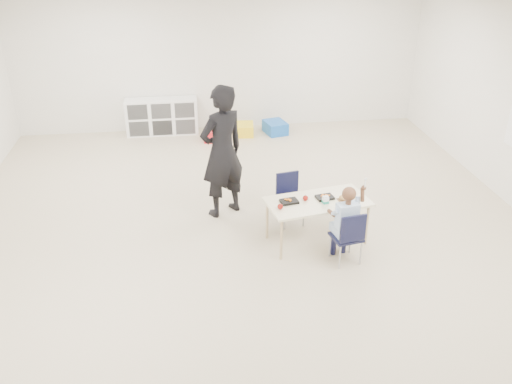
{
  "coord_description": "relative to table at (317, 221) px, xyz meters",
  "views": [
    {
      "loc": [
        -0.73,
        -6.12,
        3.82
      ],
      "look_at": [
        0.06,
        -0.26,
        0.85
      ],
      "focal_mm": 38.0,
      "sensor_mm": 36.0,
      "label": 1
    }
  ],
  "objects": [
    {
      "name": "milk_carton",
      "position": [
        0.07,
        -0.09,
        0.35
      ],
      "size": [
        0.08,
        0.08,
        0.1
      ],
      "primitive_type": "cube",
      "rotation": [
        0.0,
        0.0,
        0.18
      ],
      "color": "white",
      "rests_on": "table"
    },
    {
      "name": "chair_far",
      "position": [
        -0.25,
        0.51,
        0.06
      ],
      "size": [
        0.4,
        0.39,
        0.72
      ],
      "primitive_type": null,
      "rotation": [
        0.0,
        0.0,
        0.18
      ],
      "color": "black",
      "rests_on": "ground"
    },
    {
      "name": "table",
      "position": [
        0.0,
        0.0,
        0.0
      ],
      "size": [
        1.41,
        0.88,
        0.6
      ],
      "rotation": [
        0.0,
        0.0,
        0.18
      ],
      "color": "#FCEDC9",
      "rests_on": "ground"
    },
    {
      "name": "apple_near",
      "position": [
        -0.16,
        0.02,
        0.33
      ],
      "size": [
        0.07,
        0.07,
        0.07
      ],
      "primitive_type": "sphere",
      "color": "maroon",
      "rests_on": "table"
    },
    {
      "name": "child",
      "position": [
        0.25,
        -0.51,
        0.26
      ],
      "size": [
        0.56,
        0.56,
        1.13
      ],
      "primitive_type": null,
      "rotation": [
        0.0,
        0.0,
        0.18
      ],
      "color": "#B5D7F5",
      "rests_on": "chair_near"
    },
    {
      "name": "apple_far",
      "position": [
        -0.52,
        -0.16,
        0.33
      ],
      "size": [
        0.07,
        0.07,
        0.07
      ],
      "primitive_type": "sphere",
      "color": "maroon",
      "rests_on": "table"
    },
    {
      "name": "bin_blue",
      "position": [
        0.14,
        4.1,
        -0.18
      ],
      "size": [
        0.49,
        0.57,
        0.24
      ],
      "primitive_type": "cube",
      "rotation": [
        0.0,
        0.0,
        0.25
      ],
      "color": "blue",
      "rests_on": "ground"
    },
    {
      "name": "cubby_shelf",
      "position": [
        -2.09,
        4.4,
        0.05
      ],
      "size": [
        1.4,
        0.4,
        0.7
      ],
      "primitive_type": "cube",
      "color": "white",
      "rests_on": "ground"
    },
    {
      "name": "room",
      "position": [
        -0.89,
        0.12,
        1.1
      ],
      "size": [
        9.0,
        9.02,
        2.8
      ],
      "color": "#C0AE93",
      "rests_on": "ground"
    },
    {
      "name": "bin_yellow",
      "position": [
        -0.48,
        4.1,
        -0.19
      ],
      "size": [
        0.39,
        0.48,
        0.22
      ],
      "primitive_type": "cube",
      "rotation": [
        0.0,
        0.0,
        -0.1
      ],
      "color": "yellow",
      "rests_on": "ground"
    },
    {
      "name": "bread_roll",
      "position": [
        0.32,
        -0.03,
        0.33
      ],
      "size": [
        0.09,
        0.09,
        0.07
      ],
      "primitive_type": "ellipsoid",
      "color": "tan",
      "rests_on": "table"
    },
    {
      "name": "adult",
      "position": [
        -1.15,
        0.94,
        0.65
      ],
      "size": [
        0.83,
        0.75,
        1.9
      ],
      "primitive_type": "imported",
      "rotation": [
        0.0,
        0.0,
        3.69
      ],
      "color": "black",
      "rests_on": "ground"
    },
    {
      "name": "bin_red",
      "position": [
        -1.1,
        3.9,
        -0.19
      ],
      "size": [
        0.41,
        0.5,
        0.22
      ],
      "primitive_type": "cube",
      "rotation": [
        0.0,
        0.0,
        -0.15
      ],
      "color": "red",
      "rests_on": "ground"
    },
    {
      "name": "lunch_tray_far",
      "position": [
        -0.37,
        -0.0,
        0.31
      ],
      "size": [
        0.25,
        0.2,
        0.03
      ],
      "primitive_type": "cube",
      "rotation": [
        0.0,
        0.0,
        0.18
      ],
      "color": "black",
      "rests_on": "table"
    },
    {
      "name": "chair_near",
      "position": [
        0.25,
        -0.51,
        0.06
      ],
      "size": [
        0.4,
        0.39,
        0.72
      ],
      "primitive_type": null,
      "rotation": [
        0.0,
        0.0,
        0.18
      ],
      "color": "black",
      "rests_on": "ground"
    },
    {
      "name": "lunch_tray_near",
      "position": [
        0.1,
        0.05,
        0.31
      ],
      "size": [
        0.25,
        0.2,
        0.03
      ],
      "primitive_type": "cube",
      "rotation": [
        0.0,
        0.0,
        0.18
      ],
      "color": "black",
      "rests_on": "table"
    }
  ]
}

